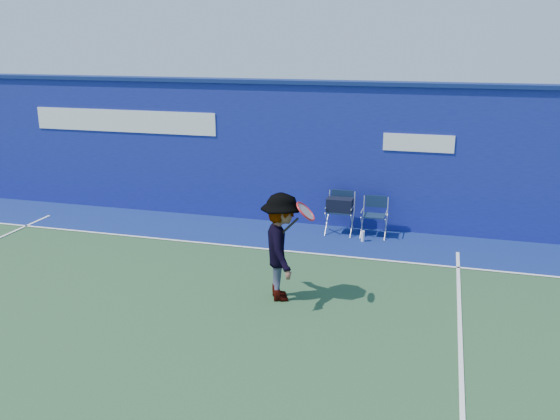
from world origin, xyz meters
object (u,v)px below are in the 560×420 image
(directors_chair_right, at_px, (374,224))
(water_bottle, at_px, (363,236))
(tennis_player, at_px, (282,247))
(directors_chair_left, at_px, (340,217))

(directors_chair_right, xyz_separation_m, water_bottle, (-0.17, -0.39, -0.14))
(water_bottle, xyz_separation_m, tennis_player, (-0.86, -3.01, 0.74))
(directors_chair_left, xyz_separation_m, tennis_player, (-0.32, -3.39, 0.48))
(water_bottle, bearing_deg, tennis_player, -105.97)
(directors_chair_right, height_order, tennis_player, tennis_player)
(water_bottle, bearing_deg, directors_chair_left, 145.09)
(directors_chair_right, relative_size, water_bottle, 3.63)
(tennis_player, bearing_deg, directors_chair_left, 84.62)
(directors_chair_left, height_order, directors_chair_right, directors_chair_left)
(directors_chair_left, distance_m, tennis_player, 3.43)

